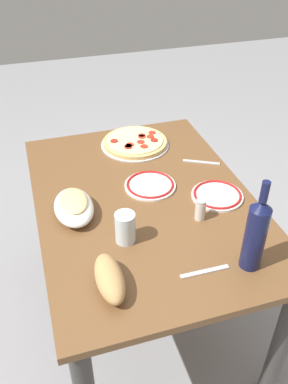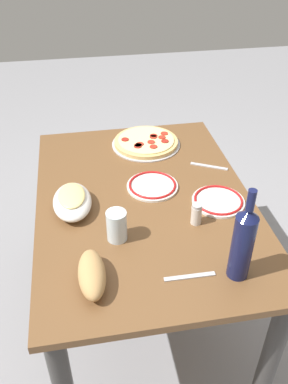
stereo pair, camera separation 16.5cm
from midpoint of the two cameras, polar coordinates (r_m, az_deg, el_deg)
ground_plane at (r=2.18m, az=2.25°, el=-16.10°), size 8.00×8.00×0.00m
dining_table at (r=1.74m, az=2.71°, el=-4.10°), size 1.23×0.87×0.72m
pepperoni_pizza at (r=2.02m, az=2.64°, el=6.89°), size 0.34×0.34×0.03m
baked_pasta_dish at (r=1.60m, az=-7.10°, el=-1.28°), size 0.24×0.15×0.08m
wine_bottle at (r=1.32m, az=17.16°, el=-6.88°), size 0.07×0.07×0.34m
water_glass at (r=1.44m, az=-0.57°, el=-4.86°), size 0.07×0.07×0.12m
side_plate_near at (r=1.68m, az=13.11°, el=-1.28°), size 0.21×0.21×0.02m
side_plate_far at (r=1.72m, az=3.92°, el=0.81°), size 0.22×0.22×0.02m
bread_loaf at (r=1.31m, az=-3.66°, el=-11.54°), size 0.21×0.09×0.08m
spice_shaker at (r=1.54m, az=10.37°, el=-3.14°), size 0.04×0.04×0.09m
fork_left at (r=1.89m, az=11.54°, el=3.45°), size 0.09×0.16×0.00m
fork_right at (r=1.37m, az=9.90°, el=-11.70°), size 0.02×0.17×0.00m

